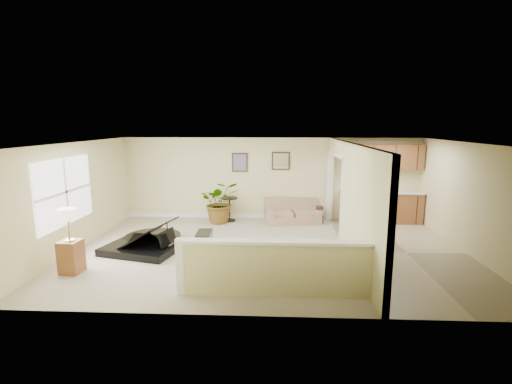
{
  "coord_description": "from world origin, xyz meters",
  "views": [
    {
      "loc": [
        0.08,
        -8.26,
        2.93
      ],
      "look_at": [
        -0.33,
        0.4,
        1.31
      ],
      "focal_mm": 26.0,
      "sensor_mm": 36.0,
      "label": 1
    }
  ],
  "objects_px": {
    "piano": "(144,222)",
    "loveseat": "(292,211)",
    "palm_plant": "(220,202)",
    "small_plant": "(319,215)",
    "lamp_stand": "(70,246)",
    "accent_table": "(229,206)",
    "piano_bench": "(204,241)"
  },
  "relations": [
    {
      "from": "piano_bench",
      "to": "lamp_stand",
      "type": "relative_size",
      "value": 0.51
    },
    {
      "from": "piano_bench",
      "to": "piano",
      "type": "bearing_deg",
      "value": 175.9
    },
    {
      "from": "piano",
      "to": "piano_bench",
      "type": "distance_m",
      "value": 1.51
    },
    {
      "from": "loveseat",
      "to": "lamp_stand",
      "type": "distance_m",
      "value": 6.13
    },
    {
      "from": "piano",
      "to": "loveseat",
      "type": "distance_m",
      "value": 4.45
    },
    {
      "from": "piano_bench",
      "to": "accent_table",
      "type": "height_order",
      "value": "accent_table"
    },
    {
      "from": "small_plant",
      "to": "palm_plant",
      "type": "bearing_deg",
      "value": -177.61
    },
    {
      "from": "piano_bench",
      "to": "loveseat",
      "type": "bearing_deg",
      "value": 51.02
    },
    {
      "from": "piano_bench",
      "to": "lamp_stand",
      "type": "bearing_deg",
      "value": -149.75
    },
    {
      "from": "piano_bench",
      "to": "small_plant",
      "type": "bearing_deg",
      "value": 41.52
    },
    {
      "from": "palm_plant",
      "to": "lamp_stand",
      "type": "bearing_deg",
      "value": -121.8
    },
    {
      "from": "piano",
      "to": "piano_bench",
      "type": "bearing_deg",
      "value": 9.93
    },
    {
      "from": "loveseat",
      "to": "small_plant",
      "type": "distance_m",
      "value": 0.8
    },
    {
      "from": "palm_plant",
      "to": "lamp_stand",
      "type": "relative_size",
      "value": 1.02
    },
    {
      "from": "loveseat",
      "to": "small_plant",
      "type": "bearing_deg",
      "value": -12.29
    },
    {
      "from": "piano",
      "to": "loveseat",
      "type": "height_order",
      "value": "piano"
    },
    {
      "from": "lamp_stand",
      "to": "piano",
      "type": "bearing_deg",
      "value": 57.61
    },
    {
      "from": "piano",
      "to": "accent_table",
      "type": "relative_size",
      "value": 3.03
    },
    {
      "from": "accent_table",
      "to": "lamp_stand",
      "type": "height_order",
      "value": "lamp_stand"
    },
    {
      "from": "palm_plant",
      "to": "small_plant",
      "type": "distance_m",
      "value": 2.97
    },
    {
      "from": "lamp_stand",
      "to": "small_plant",
      "type": "bearing_deg",
      "value": 36.88
    },
    {
      "from": "piano",
      "to": "lamp_stand",
      "type": "relative_size",
      "value": 1.67
    },
    {
      "from": "piano_bench",
      "to": "lamp_stand",
      "type": "height_order",
      "value": "lamp_stand"
    },
    {
      "from": "piano",
      "to": "lamp_stand",
      "type": "height_order",
      "value": "piano"
    },
    {
      "from": "piano",
      "to": "loveseat",
      "type": "relative_size",
      "value": 1.27
    },
    {
      "from": "piano_bench",
      "to": "accent_table",
      "type": "relative_size",
      "value": 0.92
    },
    {
      "from": "loveseat",
      "to": "lamp_stand",
      "type": "bearing_deg",
      "value": -146.02
    },
    {
      "from": "loveseat",
      "to": "palm_plant",
      "type": "distance_m",
      "value": 2.17
    },
    {
      "from": "piano",
      "to": "small_plant",
      "type": "xyz_separation_m",
      "value": [
        4.41,
        2.52,
        -0.42
      ]
    },
    {
      "from": "palm_plant",
      "to": "small_plant",
      "type": "height_order",
      "value": "palm_plant"
    },
    {
      "from": "piano",
      "to": "palm_plant",
      "type": "relative_size",
      "value": 1.64
    },
    {
      "from": "lamp_stand",
      "to": "accent_table",
      "type": "bearing_deg",
      "value": 56.95
    }
  ]
}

